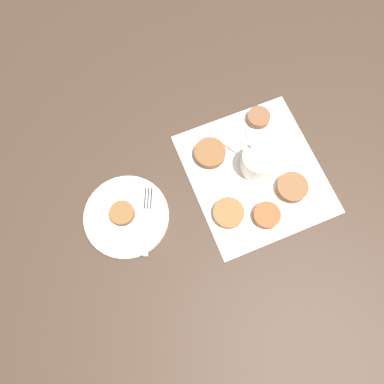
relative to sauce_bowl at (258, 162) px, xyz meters
name	(u,v)px	position (x,y,z in m)	size (l,w,h in m)	color
ground_plane	(264,169)	(-0.02, -0.01, -0.03)	(4.00, 4.00, 0.00)	#38281E
napkin	(255,172)	(-0.01, 0.01, -0.03)	(0.38, 0.36, 0.00)	white
sauce_bowl	(258,162)	(0.00, 0.00, 0.00)	(0.10, 0.08, 0.12)	silver
fritter_0	(210,153)	(0.08, 0.09, -0.02)	(0.08, 0.08, 0.02)	brown
fritter_1	(228,213)	(-0.07, 0.12, -0.02)	(0.08, 0.08, 0.01)	brown
fritter_2	(259,118)	(0.11, -0.07, -0.02)	(0.06, 0.06, 0.02)	brown
fritter_3	(267,215)	(-0.12, 0.05, -0.02)	(0.06, 0.06, 0.02)	brown
fritter_4	(292,187)	(-0.09, -0.04, -0.02)	(0.08, 0.08, 0.02)	brown
serving_plate	(126,216)	(0.04, 0.34, -0.02)	(0.20, 0.20, 0.02)	silver
fritter_on_plate	(122,213)	(0.05, 0.34, 0.00)	(0.06, 0.06, 0.02)	brown
fork	(148,212)	(0.02, 0.29, -0.01)	(0.16, 0.10, 0.00)	silver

